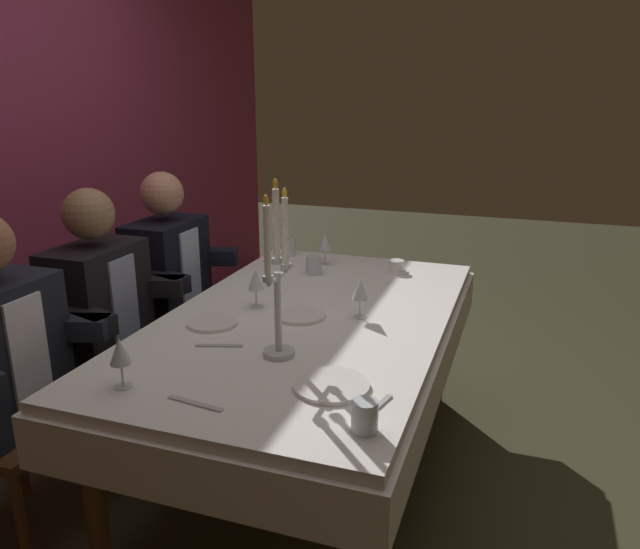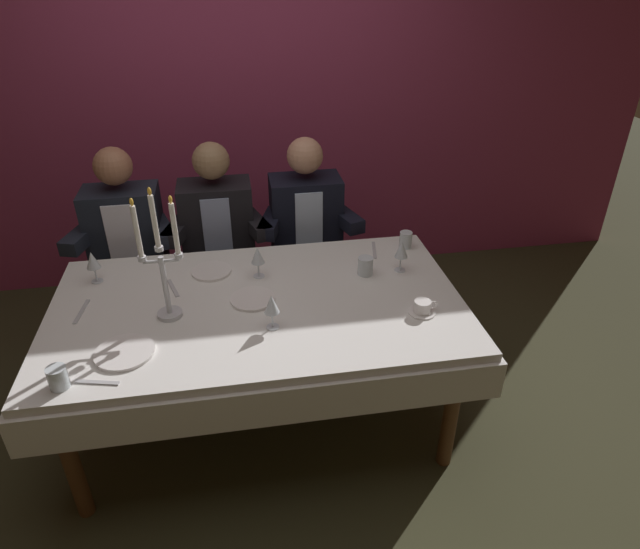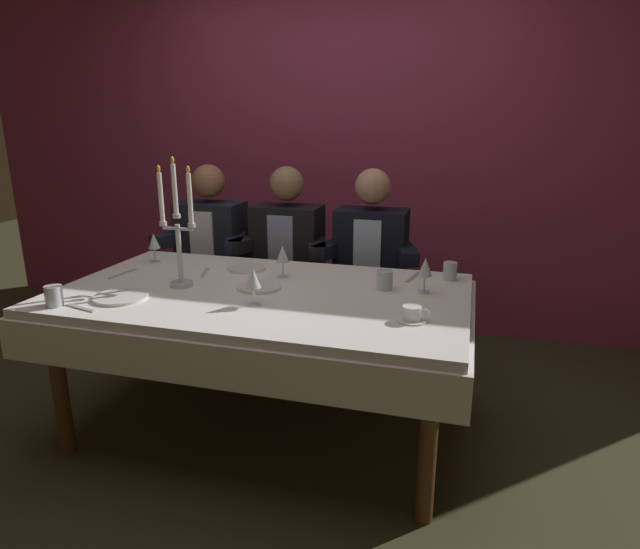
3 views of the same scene
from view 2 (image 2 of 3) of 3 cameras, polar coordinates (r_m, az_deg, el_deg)
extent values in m
plane|color=#383722|center=(3.04, -5.64, -14.61)|extent=(12.00, 12.00, 0.00)
cube|color=#933256|center=(3.89, -8.87, 18.40)|extent=(6.00, 0.12, 2.70)
cube|color=silver|center=(2.58, -6.44, -3.25)|extent=(1.90, 1.10, 0.04)
cube|color=silver|center=(2.64, -6.30, -5.23)|extent=(1.94, 1.14, 0.18)
cylinder|color=brown|center=(2.60, -24.57, -16.81)|extent=(0.07, 0.07, 0.70)
cylinder|color=brown|center=(2.65, 13.51, -13.30)|extent=(0.07, 0.07, 0.70)
cylinder|color=brown|center=(3.23, -21.52, -5.69)|extent=(0.07, 0.07, 0.70)
cylinder|color=brown|center=(3.27, 8.03, -3.12)|extent=(0.07, 0.07, 0.70)
cylinder|color=silver|center=(2.55, -15.31, -3.96)|extent=(0.11, 0.11, 0.02)
cylinder|color=silver|center=(2.47, -15.77, -1.09)|extent=(0.02, 0.02, 0.28)
cylinder|color=silver|center=(2.38, -16.37, 2.60)|extent=(0.04, 0.04, 0.02)
cylinder|color=white|center=(2.33, -16.81, 5.29)|extent=(0.02, 0.02, 0.23)
ellipsoid|color=yellow|center=(2.28, -17.30, 8.25)|extent=(0.02, 0.02, 0.03)
cylinder|color=silver|center=(2.40, -15.29, 1.42)|extent=(0.07, 0.01, 0.01)
cylinder|color=silver|center=(2.39, -14.46, 1.92)|extent=(0.04, 0.04, 0.02)
cylinder|color=white|center=(2.34, -14.85, 4.58)|extent=(0.02, 0.02, 0.23)
ellipsoid|color=yellow|center=(2.28, -15.28, 7.52)|extent=(0.02, 0.02, 0.03)
cylinder|color=silver|center=(2.41, -17.05, 1.27)|extent=(0.07, 0.01, 0.01)
cylinder|color=silver|center=(2.41, -18.00, 1.60)|extent=(0.04, 0.04, 0.02)
cylinder|color=white|center=(2.36, -18.47, 4.23)|extent=(0.02, 0.02, 0.23)
ellipsoid|color=yellow|center=(2.31, -19.00, 7.13)|extent=(0.02, 0.02, 0.03)
cylinder|color=white|center=(2.84, -11.19, 0.34)|extent=(0.20, 0.20, 0.01)
cylinder|color=white|center=(2.38, -19.63, -7.61)|extent=(0.24, 0.24, 0.01)
cylinder|color=white|center=(2.58, -7.00, -2.53)|extent=(0.21, 0.21, 0.01)
cylinder|color=silver|center=(2.40, -4.92, -5.44)|extent=(0.06, 0.06, 0.00)
cylinder|color=silver|center=(2.38, -4.96, -4.67)|extent=(0.01, 0.01, 0.07)
cone|color=silver|center=(2.33, -5.04, -3.06)|extent=(0.07, 0.07, 0.08)
cylinder|color=#E0D172|center=(2.34, -5.02, -3.56)|extent=(0.04, 0.04, 0.03)
cylinder|color=silver|center=(2.92, -22.11, -0.64)|extent=(0.06, 0.06, 0.00)
cylinder|color=silver|center=(2.91, -22.26, 0.03)|extent=(0.01, 0.01, 0.07)
cone|color=silver|center=(2.87, -22.57, 1.40)|extent=(0.07, 0.07, 0.08)
cylinder|color=maroon|center=(2.88, -22.47, 0.98)|extent=(0.04, 0.04, 0.03)
cylinder|color=silver|center=(2.77, -6.36, -0.15)|extent=(0.06, 0.06, 0.00)
cylinder|color=silver|center=(2.75, -6.40, 0.55)|extent=(0.01, 0.01, 0.07)
cone|color=silver|center=(2.71, -6.50, 2.02)|extent=(0.07, 0.07, 0.08)
cylinder|color=maroon|center=(2.72, -6.47, 1.57)|extent=(0.04, 0.04, 0.03)
cylinder|color=silver|center=(2.83, 8.29, 0.47)|extent=(0.06, 0.06, 0.00)
cylinder|color=silver|center=(2.81, 8.34, 1.16)|extent=(0.01, 0.01, 0.07)
cone|color=silver|center=(2.78, 8.47, 2.60)|extent=(0.07, 0.07, 0.08)
cylinder|color=maroon|center=(2.79, 8.43, 2.16)|extent=(0.04, 0.04, 0.03)
cylinder|color=silver|center=(2.28, -25.55, -9.64)|extent=(0.07, 0.07, 0.09)
cylinder|color=silver|center=(3.04, 8.89, 3.59)|extent=(0.07, 0.07, 0.09)
cylinder|color=silver|center=(2.76, 4.74, 0.89)|extent=(0.08, 0.08, 0.09)
cylinder|color=white|center=(2.52, 10.52, -3.85)|extent=(0.12, 0.12, 0.01)
cylinder|color=white|center=(2.51, 10.59, -3.27)|extent=(0.08, 0.08, 0.05)
torus|color=white|center=(2.52, 11.66, -3.10)|extent=(0.04, 0.01, 0.04)
cube|color=#B7B7BC|center=(2.27, -22.14, -10.33)|extent=(0.17, 0.06, 0.01)
cube|color=#B7B7BC|center=(3.00, 5.64, 2.54)|extent=(0.06, 0.19, 0.01)
cube|color=#B7B7BC|center=(2.71, -23.51, -3.54)|extent=(0.04, 0.19, 0.01)
cube|color=#B7B7BC|center=(2.75, -15.00, -1.37)|extent=(0.07, 0.17, 0.01)
cylinder|color=brown|center=(3.54, -21.27, -5.03)|extent=(0.04, 0.04, 0.42)
cylinder|color=brown|center=(3.47, -15.47, -4.62)|extent=(0.04, 0.04, 0.42)
cylinder|color=brown|center=(3.83, -20.46, -1.94)|extent=(0.04, 0.04, 0.42)
cylinder|color=brown|center=(3.77, -15.12, -1.51)|extent=(0.04, 0.04, 0.42)
cube|color=brown|center=(3.53, -18.68, -0.11)|extent=(0.42, 0.42, 0.04)
cube|color=brown|center=(3.59, -18.97, 4.71)|extent=(0.38, 0.04, 0.44)
cube|color=black|center=(3.40, -19.48, 4.10)|extent=(0.42, 0.26, 0.54)
cube|color=white|center=(3.27, -19.86, 3.53)|extent=(0.16, 0.01, 0.40)
sphere|color=#9D6549|center=(3.25, -20.71, 10.48)|extent=(0.21, 0.21, 0.21)
cube|color=black|center=(3.35, -23.50, 3.57)|extent=(0.19, 0.34, 0.08)
cube|color=black|center=(3.26, -16.02, 4.33)|extent=(0.19, 0.34, 0.08)
cylinder|color=brown|center=(3.46, -12.71, -4.40)|extent=(0.04, 0.04, 0.42)
cylinder|color=brown|center=(3.45, -6.74, -3.90)|extent=(0.04, 0.04, 0.42)
cylinder|color=brown|center=(3.76, -12.59, -1.29)|extent=(0.04, 0.04, 0.42)
cylinder|color=brown|center=(3.75, -7.12, -0.82)|extent=(0.04, 0.04, 0.42)
cube|color=brown|center=(3.48, -10.12, 0.64)|extent=(0.42, 0.42, 0.04)
cube|color=brown|center=(3.54, -10.53, 5.52)|extent=(0.38, 0.04, 0.44)
cube|color=black|center=(3.34, -10.57, 4.94)|extent=(0.42, 0.26, 0.54)
cube|color=#8894B5|center=(3.21, -10.59, 4.40)|extent=(0.16, 0.01, 0.40)
sphere|color=#936E4E|center=(3.19, -11.26, 11.50)|extent=(0.21, 0.21, 0.21)
cube|color=black|center=(3.25, -14.49, 4.48)|extent=(0.19, 0.34, 0.08)
cube|color=black|center=(3.24, -6.72, 5.17)|extent=(0.19, 0.34, 0.08)
cylinder|color=brown|center=(3.45, -3.89, -3.64)|extent=(0.04, 0.04, 0.42)
cylinder|color=brown|center=(3.50, 1.99, -3.09)|extent=(0.04, 0.04, 0.42)
cylinder|color=brown|center=(3.76, -4.50, -0.60)|extent=(0.04, 0.04, 0.42)
cylinder|color=brown|center=(3.80, 0.91, -0.12)|extent=(0.04, 0.04, 0.42)
cube|color=brown|center=(3.50, -1.42, 1.38)|extent=(0.42, 0.42, 0.04)
cube|color=brown|center=(3.56, -1.92, 6.22)|extent=(0.38, 0.04, 0.44)
cube|color=black|center=(3.37, -1.48, 5.69)|extent=(0.42, 0.26, 0.54)
cube|color=silver|center=(3.24, -1.14, 5.18)|extent=(0.16, 0.01, 0.40)
sphere|color=tan|center=(3.22, -1.58, 12.23)|extent=(0.21, 0.21, 0.21)
cube|color=black|center=(3.24, -5.09, 5.30)|extent=(0.19, 0.34, 0.08)
cube|color=black|center=(3.30, 2.57, 5.86)|extent=(0.19, 0.34, 0.08)
camera|label=1|loc=(2.55, -64.74, 0.85)|focal=34.45mm
camera|label=3|loc=(1.19, 67.92, -25.24)|focal=30.06mm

